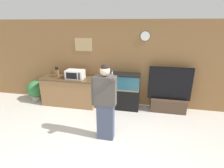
{
  "coord_description": "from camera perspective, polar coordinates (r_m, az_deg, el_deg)",
  "views": [
    {
      "loc": [
        0.78,
        -2.63,
        2.5
      ],
      "look_at": [
        -0.04,
        1.4,
        1.05
      ],
      "focal_mm": 28.0,
      "sensor_mm": 36.0,
      "label": 1
    }
  ],
  "objects": [
    {
      "name": "ground_plane",
      "position": [
        3.71,
        -4.04,
        -22.97
      ],
      "size": [
        18.0,
        18.0,
        0.0
      ],
      "primitive_type": "plane",
      "color": "beige"
    },
    {
      "name": "wall_back_paneled",
      "position": [
        5.4,
        2.93,
        6.54
      ],
      "size": [
        10.0,
        0.08,
        2.6
      ],
      "color": "olive",
      "rests_on": "ground_plane"
    },
    {
      "name": "counter_island",
      "position": [
        5.71,
        -13.65,
        -2.29
      ],
      "size": [
        1.72,
        0.64,
        0.89
      ],
      "color": "olive",
      "rests_on": "ground_plane"
    },
    {
      "name": "microwave",
      "position": [
        5.42,
        -11.94,
        3.12
      ],
      "size": [
        0.54,
        0.36,
        0.27
      ],
      "color": "white",
      "rests_on": "counter_island"
    },
    {
      "name": "knife_block",
      "position": [
        5.74,
        -17.59,
        3.46
      ],
      "size": [
        0.12,
        0.09,
        0.33
      ],
      "color": "brown",
      "rests_on": "counter_island"
    },
    {
      "name": "aquarium_on_stand",
      "position": [
        5.29,
        2.98,
        -2.3
      ],
      "size": [
        1.11,
        0.47,
        1.09
      ],
      "color": "black",
      "rests_on": "ground_plane"
    },
    {
      "name": "tv_on_stand",
      "position": [
        5.4,
        17.92,
        -4.63
      ],
      "size": [
        1.21,
        0.4,
        1.34
      ],
      "color": "#4C3828",
      "rests_on": "ground_plane"
    },
    {
      "name": "person_standing",
      "position": [
        3.75,
        -2.32,
        -5.86
      ],
      "size": [
        0.54,
        0.41,
        1.73
      ],
      "color": "#424C66",
      "rests_on": "ground_plane"
    },
    {
      "name": "potted_plant",
      "position": [
        6.42,
        -23.65,
        -1.73
      ],
      "size": [
        0.57,
        0.57,
        0.67
      ],
      "color": "#B2A899",
      "rests_on": "ground_plane"
    }
  ]
}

